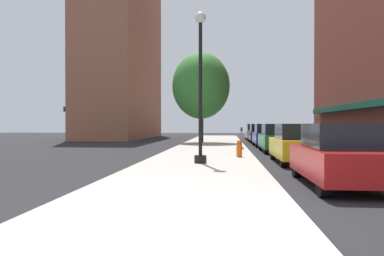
{
  "coord_description": "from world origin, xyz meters",
  "views": [
    {
      "loc": [
        1.04,
        -6.28,
        1.65
      ],
      "look_at": [
        -0.9,
        15.35,
        1.42
      ],
      "focal_mm": 35.34,
      "sensor_mm": 36.0,
      "label": 1
    }
  ],
  "objects_px": {
    "lamppost": "(200,84)",
    "car_blue": "(266,135)",
    "car_green": "(277,138)",
    "car_red": "(338,156)",
    "car_silver": "(255,132)",
    "car_yellow": "(297,144)",
    "parking_meter_near": "(242,135)",
    "tree_near": "(201,86)",
    "car_black": "(260,134)",
    "fire_hydrant": "(239,148)"
  },
  "relations": [
    {
      "from": "lamppost",
      "to": "parking_meter_near",
      "type": "relative_size",
      "value": 4.5
    },
    {
      "from": "tree_near",
      "to": "car_red",
      "type": "relative_size",
      "value": 1.72
    },
    {
      "from": "lamppost",
      "to": "car_blue",
      "type": "bearing_deg",
      "value": 73.46
    },
    {
      "from": "car_blue",
      "to": "car_silver",
      "type": "height_order",
      "value": "same"
    },
    {
      "from": "parking_meter_near",
      "to": "tree_near",
      "type": "relative_size",
      "value": 0.18
    },
    {
      "from": "fire_hydrant",
      "to": "car_black",
      "type": "xyz_separation_m",
      "value": [
        2.33,
        16.01,
        0.29
      ]
    },
    {
      "from": "parking_meter_near",
      "to": "car_green",
      "type": "relative_size",
      "value": 0.3
    },
    {
      "from": "car_green",
      "to": "car_silver",
      "type": "height_order",
      "value": "same"
    },
    {
      "from": "car_red",
      "to": "car_silver",
      "type": "bearing_deg",
      "value": 91.7
    },
    {
      "from": "tree_near",
      "to": "car_black",
      "type": "distance_m",
      "value": 6.91
    },
    {
      "from": "car_yellow",
      "to": "lamppost",
      "type": "bearing_deg",
      "value": -161.32
    },
    {
      "from": "fire_hydrant",
      "to": "car_red",
      "type": "height_order",
      "value": "car_red"
    },
    {
      "from": "lamppost",
      "to": "tree_near",
      "type": "bearing_deg",
      "value": 93.68
    },
    {
      "from": "lamppost",
      "to": "car_blue",
      "type": "distance_m",
      "value": 14.08
    },
    {
      "from": "car_yellow",
      "to": "car_black",
      "type": "height_order",
      "value": "same"
    },
    {
      "from": "tree_near",
      "to": "car_silver",
      "type": "distance_m",
      "value": 10.47
    },
    {
      "from": "lamppost",
      "to": "car_red",
      "type": "distance_m",
      "value": 6.43
    },
    {
      "from": "lamppost",
      "to": "fire_hydrant",
      "type": "distance_m",
      "value": 4.27
    },
    {
      "from": "car_yellow",
      "to": "car_green",
      "type": "relative_size",
      "value": 1.0
    },
    {
      "from": "car_red",
      "to": "car_silver",
      "type": "xyz_separation_m",
      "value": [
        0.0,
        29.02,
        0.0
      ]
    },
    {
      "from": "lamppost",
      "to": "tree_near",
      "type": "xyz_separation_m",
      "value": [
        -1.05,
        16.25,
        1.58
      ]
    },
    {
      "from": "fire_hydrant",
      "to": "car_red",
      "type": "bearing_deg",
      "value": -72.42
    },
    {
      "from": "parking_meter_near",
      "to": "car_yellow",
      "type": "xyz_separation_m",
      "value": [
        1.95,
        -8.43,
        -0.14
      ]
    },
    {
      "from": "lamppost",
      "to": "car_silver",
      "type": "height_order",
      "value": "lamppost"
    },
    {
      "from": "car_green",
      "to": "car_yellow",
      "type": "bearing_deg",
      "value": -89.1
    },
    {
      "from": "parking_meter_near",
      "to": "lamppost",
      "type": "bearing_deg",
      "value": -101.5
    },
    {
      "from": "car_blue",
      "to": "car_red",
      "type": "bearing_deg",
      "value": -89.0
    },
    {
      "from": "fire_hydrant",
      "to": "car_black",
      "type": "relative_size",
      "value": 0.18
    },
    {
      "from": "tree_near",
      "to": "car_black",
      "type": "relative_size",
      "value": 1.72
    },
    {
      "from": "parking_meter_near",
      "to": "car_red",
      "type": "bearing_deg",
      "value": -82.23
    },
    {
      "from": "fire_hydrant",
      "to": "car_green",
      "type": "xyz_separation_m",
      "value": [
        2.33,
        4.74,
        0.29
      ]
    },
    {
      "from": "fire_hydrant",
      "to": "car_black",
      "type": "height_order",
      "value": "car_black"
    },
    {
      "from": "fire_hydrant",
      "to": "car_silver",
      "type": "height_order",
      "value": "car_silver"
    },
    {
      "from": "parking_meter_near",
      "to": "car_blue",
      "type": "bearing_deg",
      "value": 60.72
    },
    {
      "from": "car_red",
      "to": "car_green",
      "type": "distance_m",
      "value": 12.11
    },
    {
      "from": "car_red",
      "to": "car_yellow",
      "type": "relative_size",
      "value": 1.0
    },
    {
      "from": "car_green",
      "to": "car_black",
      "type": "xyz_separation_m",
      "value": [
        0.0,
        11.27,
        0.0
      ]
    },
    {
      "from": "tree_near",
      "to": "car_green",
      "type": "distance_m",
      "value": 10.72
    },
    {
      "from": "tree_near",
      "to": "car_silver",
      "type": "relative_size",
      "value": 1.72
    },
    {
      "from": "lamppost",
      "to": "car_green",
      "type": "xyz_separation_m",
      "value": [
        3.95,
        7.64,
        -2.39
      ]
    },
    {
      "from": "parking_meter_near",
      "to": "car_red",
      "type": "xyz_separation_m",
      "value": [
        1.95,
        -14.3,
        -0.14
      ]
    },
    {
      "from": "car_red",
      "to": "car_green",
      "type": "xyz_separation_m",
      "value": [
        0.0,
        12.11,
        0.0
      ]
    },
    {
      "from": "car_red",
      "to": "car_green",
      "type": "bearing_deg",
      "value": 91.7
    },
    {
      "from": "car_green",
      "to": "tree_near",
      "type": "bearing_deg",
      "value": 121.02
    },
    {
      "from": "lamppost",
      "to": "car_black",
      "type": "distance_m",
      "value": 19.46
    },
    {
      "from": "lamppost",
      "to": "car_yellow",
      "type": "bearing_deg",
      "value": 19.48
    },
    {
      "from": "car_red",
      "to": "lamppost",
      "type": "bearing_deg",
      "value": 133.15
    },
    {
      "from": "lamppost",
      "to": "car_green",
      "type": "bearing_deg",
      "value": 62.66
    },
    {
      "from": "car_red",
      "to": "car_yellow",
      "type": "bearing_deg",
      "value": 91.7
    },
    {
      "from": "car_yellow",
      "to": "car_blue",
      "type": "bearing_deg",
      "value": 89.2
    }
  ]
}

